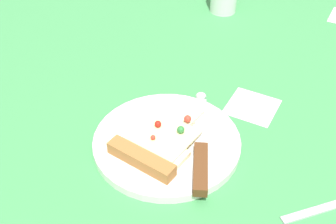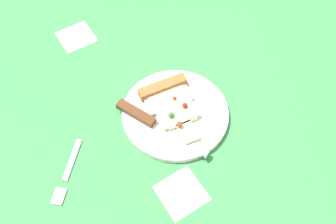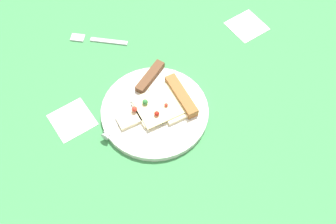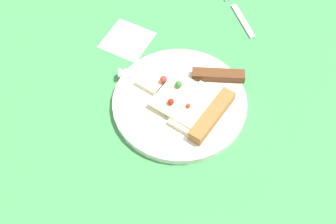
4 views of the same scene
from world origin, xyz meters
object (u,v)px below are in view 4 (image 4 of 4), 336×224
(knife, at_px, (194,75))
(fork, at_px, (236,9))
(plate, at_px, (180,103))
(pizza_slice, at_px, (191,105))

(knife, relative_size, fork, 1.84)
(plate, distance_m, fork, 0.28)
(pizza_slice, xyz_separation_m, knife, (0.03, -0.06, -0.00))
(pizza_slice, distance_m, knife, 0.07)
(knife, bearing_deg, plate, 156.71)
(pizza_slice, height_order, fork, pizza_slice)
(plate, bearing_deg, pizza_slice, 173.13)
(plate, bearing_deg, fork, -89.36)
(plate, relative_size, pizza_slice, 1.38)
(plate, distance_m, pizza_slice, 0.03)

